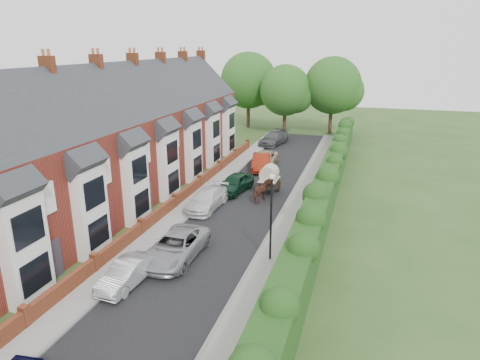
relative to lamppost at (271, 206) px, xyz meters
The scene contains 23 objects.
ground 6.20m from the lamppost, 130.36° to the right, with size 140.00×140.00×0.00m, color #2D4C1E.
road 8.66m from the lamppost, 119.12° to the left, with size 6.00×58.00×0.02m, color black.
pavement_hedge_side 7.71m from the lamppost, 88.36° to the left, with size 2.20×58.00×0.12m, color #9A9892.
pavement_house_side 10.93m from the lamppost, 137.91° to the left, with size 1.70×58.00×0.12m, color #9A9892.
kerb_hedge_side 7.76m from the lamppost, 96.92° to the left, with size 0.18×58.00×0.13m, color gray.
kerb_house_side 10.38m from the lamppost, 134.79° to the left, with size 0.18×58.00×0.13m, color gray.
hedge 7.47m from the lamppost, 74.05° to the left, with size 2.10×58.00×2.85m.
terrace_row 15.52m from the lamppost, 157.25° to the left, with size 9.05×40.50×11.50m.
garden_wall_row 10.98m from the lamppost, 145.56° to the left, with size 0.35×40.35×1.10m.
lamppost is the anchor object (origin of this frame).
tree_far_left 36.66m from the lamppost, 99.53° to the left, with size 7.14×6.80×9.29m.
tree_far_right 38.20m from the lamppost, 90.02° to the left, with size 7.98×7.60×10.31m.
tree_far_back 41.01m from the lamppost, 107.06° to the left, with size 8.40×8.00×10.82m.
car_silver_a 8.31m from the lamppost, 144.29° to the right, with size 1.37×3.93×1.30m, color #A5A5AA.
car_silver_b 5.95m from the lamppost, 165.66° to the right, with size 2.50×5.43×1.51m, color #96979D.
car_white 9.52m from the lamppost, 134.31° to the left, with size 2.01×4.95×1.44m, color silver.
car_green 12.33m from the lamppost, 117.14° to the left, with size 1.81×4.50×1.53m, color black.
car_red 18.67m from the lamppost, 105.82° to the left, with size 1.64×4.71×1.55m, color maroon.
car_beige 20.63m from the lamppost, 104.55° to the left, with size 2.13×4.63×1.29m, color #CCB493.
car_grey 29.78m from the lamppost, 102.25° to the left, with size 2.21×5.44×1.58m, color #4C4F53.
car_black 32.14m from the lamppost, 101.52° to the left, with size 1.60×3.97×1.35m, color black.
horse 9.82m from the lamppost, 106.66° to the left, with size 0.93×2.03×1.72m, color #4D281C.
horse_cart 11.79m from the lamppost, 103.56° to the left, with size 1.50×3.32×2.39m.
Camera 1 is at (8.12, -17.37, 11.76)m, focal length 32.00 mm.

